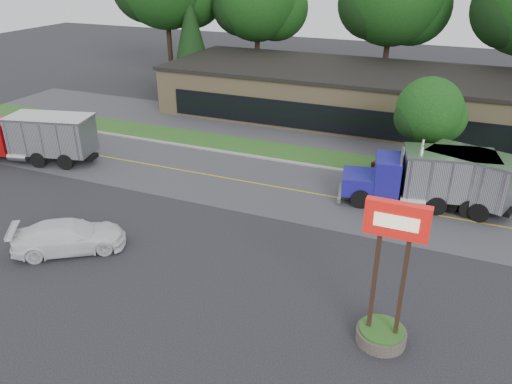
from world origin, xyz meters
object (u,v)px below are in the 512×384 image
bilo_sign (386,298)px  dump_truck_red (35,137)px  rally_car (69,236)px  dump_truck_blue (426,177)px  dump_truck_maroon (450,174)px

bilo_sign → dump_truck_red: bearing=160.8°
rally_car → dump_truck_red: bearing=15.4°
dump_truck_blue → dump_truck_maroon: bearing=-156.5°
bilo_sign → dump_truck_blue: size_ratio=0.68×
dump_truck_blue → bilo_sign: bearing=78.1°
dump_truck_blue → rally_car: size_ratio=1.61×
dump_truck_red → dump_truck_blue: 26.34m
dump_truck_blue → dump_truck_red: bearing=-3.6°
rally_car → dump_truck_maroon: bearing=-88.0°
rally_car → dump_truck_blue: bearing=-87.8°
bilo_sign → dump_truck_red: (-25.96, 9.07, -0.21)m
bilo_sign → dump_truck_red: size_ratio=0.60×
bilo_sign → dump_truck_maroon: bilo_sign is taller
bilo_sign → dump_truck_blue: bearing=89.4°
dump_truck_blue → rally_car: bearing=26.3°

